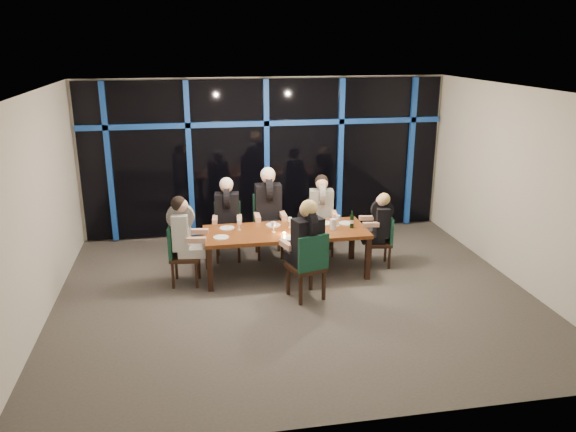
# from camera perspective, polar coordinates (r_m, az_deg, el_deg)

# --- Properties ---
(room) EXTENTS (7.04, 7.00, 3.02)m
(room) POSITION_cam_1_polar(r_m,az_deg,el_deg) (7.85, 0.78, 5.49)
(room) COLOR #514C48
(room) RESTS_ON ground
(window_wall) EXTENTS (6.86, 0.43, 2.94)m
(window_wall) POSITION_cam_1_polar(r_m,az_deg,el_deg) (10.79, -2.16, 6.23)
(window_wall) COLOR black
(window_wall) RESTS_ON ground
(dining_table) EXTENTS (2.60, 1.00, 0.75)m
(dining_table) POSITION_cam_1_polar(r_m,az_deg,el_deg) (8.98, -0.23, -1.86)
(dining_table) COLOR brown
(dining_table) RESTS_ON ground
(chair_far_left) EXTENTS (0.50, 0.50, 0.98)m
(chair_far_left) POSITION_cam_1_polar(r_m,az_deg,el_deg) (9.76, -6.13, -1.17)
(chair_far_left) COLOR black
(chair_far_left) RESTS_ON ground
(chair_far_mid) EXTENTS (0.51, 0.51, 1.08)m
(chair_far_mid) POSITION_cam_1_polar(r_m,az_deg,el_deg) (9.85, -2.03, -0.57)
(chair_far_mid) COLOR black
(chair_far_mid) RESTS_ON ground
(chair_far_right) EXTENTS (0.51, 0.51, 0.98)m
(chair_far_right) POSITION_cam_1_polar(r_m,az_deg,el_deg) (9.97, 3.34, -0.72)
(chair_far_right) COLOR black
(chair_far_right) RESTS_ON ground
(chair_end_left) EXTENTS (0.50, 0.50, 0.97)m
(chair_end_left) POSITION_cam_1_polar(r_m,az_deg,el_deg) (8.82, -10.96, -3.53)
(chair_end_left) COLOR black
(chair_end_left) RESTS_ON ground
(chair_end_right) EXTENTS (0.45, 0.45, 0.86)m
(chair_end_right) POSITION_cam_1_polar(r_m,az_deg,el_deg) (9.52, 9.65, -2.25)
(chair_end_right) COLOR black
(chair_end_right) RESTS_ON ground
(chair_near_mid) EXTENTS (0.60, 0.60, 1.03)m
(chair_near_mid) POSITION_cam_1_polar(r_m,az_deg,el_deg) (8.12, 2.16, -4.81)
(chair_near_mid) COLOR black
(chair_near_mid) RESTS_ON ground
(diner_far_left) EXTENTS (0.51, 0.63, 0.96)m
(diner_far_left) POSITION_cam_1_polar(r_m,az_deg,el_deg) (9.56, -6.21, 0.89)
(diner_far_left) COLOR black
(diner_far_left) RESTS_ON ground
(diner_far_mid) EXTENTS (0.54, 0.67, 1.05)m
(diner_far_mid) POSITION_cam_1_polar(r_m,az_deg,el_deg) (9.64, -1.99, 1.66)
(diner_far_mid) COLOR black
(diner_far_mid) RESTS_ON ground
(diner_far_right) EXTENTS (0.52, 0.64, 0.95)m
(diner_far_right) POSITION_cam_1_polar(r_m,az_deg,el_deg) (9.78, 3.43, 1.28)
(diner_far_right) COLOR black
(diner_far_right) RESTS_ON ground
(diner_end_left) EXTENTS (0.63, 0.51, 0.94)m
(diner_end_left) POSITION_cam_1_polar(r_m,az_deg,el_deg) (8.68, -10.57, -1.16)
(diner_end_left) COLOR black
(diner_end_left) RESTS_ON ground
(diner_end_right) EXTENTS (0.56, 0.46, 0.84)m
(diner_end_right) POSITION_cam_1_polar(r_m,az_deg,el_deg) (9.40, 9.32, -0.28)
(diner_end_right) COLOR black
(diner_end_right) RESTS_ON ground
(diner_near_mid) EXTENTS (0.61, 0.70, 1.01)m
(diner_near_mid) POSITION_cam_1_polar(r_m,az_deg,el_deg) (8.05, 1.89, -1.90)
(diner_near_mid) COLOR black
(diner_near_mid) RESTS_ON ground
(plate_far_left) EXTENTS (0.24, 0.24, 0.01)m
(plate_far_left) POSITION_cam_1_polar(r_m,az_deg,el_deg) (9.08, -6.23, -1.23)
(plate_far_left) COLOR white
(plate_far_left) RESTS_ON dining_table
(plate_far_mid) EXTENTS (0.24, 0.24, 0.01)m
(plate_far_mid) POSITION_cam_1_polar(r_m,az_deg,el_deg) (9.19, -1.53, -0.91)
(plate_far_mid) COLOR white
(plate_far_mid) RESTS_ON dining_table
(plate_far_right) EXTENTS (0.24, 0.24, 0.01)m
(plate_far_right) POSITION_cam_1_polar(r_m,az_deg,el_deg) (9.29, 3.75, -0.73)
(plate_far_right) COLOR white
(plate_far_right) RESTS_ON dining_table
(plate_end_left) EXTENTS (0.24, 0.24, 0.01)m
(plate_end_left) POSITION_cam_1_polar(r_m,az_deg,el_deg) (8.68, -6.82, -2.16)
(plate_end_left) COLOR white
(plate_end_left) RESTS_ON dining_table
(plate_end_right) EXTENTS (0.24, 0.24, 0.01)m
(plate_end_right) POSITION_cam_1_polar(r_m,az_deg,el_deg) (9.32, 5.91, -0.73)
(plate_end_right) COLOR white
(plate_end_right) RESTS_ON dining_table
(plate_near_mid) EXTENTS (0.24, 0.24, 0.01)m
(plate_near_mid) POSITION_cam_1_polar(r_m,az_deg,el_deg) (8.59, 0.04, -2.23)
(plate_near_mid) COLOR white
(plate_near_mid) RESTS_ON dining_table
(wine_bottle) EXTENTS (0.07, 0.07, 0.29)m
(wine_bottle) POSITION_cam_1_polar(r_m,az_deg,el_deg) (9.10, 6.50, -0.52)
(wine_bottle) COLOR black
(wine_bottle) RESTS_ON dining_table
(water_pitcher) EXTENTS (0.11, 0.10, 0.18)m
(water_pitcher) POSITION_cam_1_polar(r_m,az_deg,el_deg) (8.97, 4.58, -0.85)
(water_pitcher) COLOR silver
(water_pitcher) RESTS_ON dining_table
(tea_light) EXTENTS (0.05, 0.05, 0.03)m
(tea_light) POSITION_cam_1_polar(r_m,az_deg,el_deg) (8.76, -0.37, -1.79)
(tea_light) COLOR #FF9D4C
(tea_light) RESTS_ON dining_table
(wine_glass_a) EXTENTS (0.07, 0.07, 0.17)m
(wine_glass_a) POSITION_cam_1_polar(r_m,az_deg,el_deg) (8.82, -1.48, -0.89)
(wine_glass_a) COLOR white
(wine_glass_a) RESTS_ON dining_table
(wine_glass_b) EXTENTS (0.07, 0.07, 0.17)m
(wine_glass_b) POSITION_cam_1_polar(r_m,az_deg,el_deg) (9.05, 0.20, -0.43)
(wine_glass_b) COLOR silver
(wine_glass_b) RESTS_ON dining_table
(wine_glass_c) EXTENTS (0.07, 0.07, 0.19)m
(wine_glass_c) POSITION_cam_1_polar(r_m,az_deg,el_deg) (8.88, 3.27, -0.72)
(wine_glass_c) COLOR white
(wine_glass_c) RESTS_ON dining_table
(wine_glass_d) EXTENTS (0.06, 0.06, 0.16)m
(wine_glass_d) POSITION_cam_1_polar(r_m,az_deg,el_deg) (8.97, -4.99, -0.70)
(wine_glass_d) COLOR silver
(wine_glass_d) RESTS_ON dining_table
(wine_glass_e) EXTENTS (0.07, 0.07, 0.18)m
(wine_glass_e) POSITION_cam_1_polar(r_m,az_deg,el_deg) (9.17, 5.12, -0.22)
(wine_glass_e) COLOR white
(wine_glass_e) RESTS_ON dining_table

